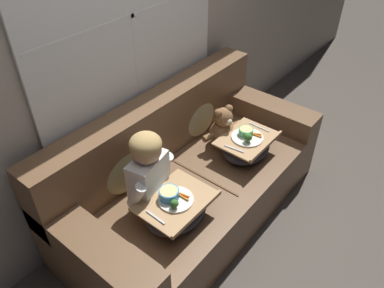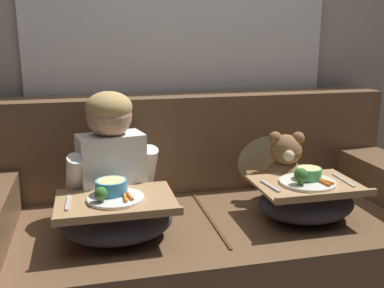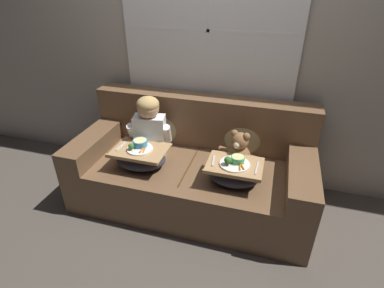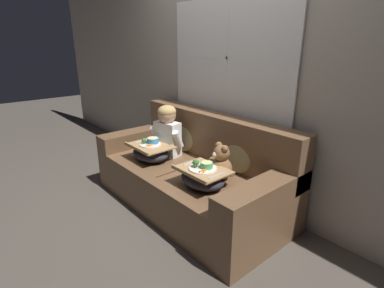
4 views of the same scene
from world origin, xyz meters
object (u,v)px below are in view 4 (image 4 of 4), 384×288
object	(u,v)px
throw_pillow_behind_child	(185,134)
lap_tray_teddy	(203,177)
child_figure	(167,128)
teddy_bear	(221,164)
throw_pillow_behind_teddy	(239,153)
couch	(193,174)
lap_tray_child	(151,152)

from	to	relation	value
throw_pillow_behind_child	lap_tray_teddy	size ratio (longest dim) A/B	0.96
child_figure	teddy_bear	xyz separation A→B (m)	(0.77, -0.00, -0.15)
lap_tray_teddy	throw_pillow_behind_teddy	bearing A→B (deg)	90.01
child_figure	throw_pillow_behind_teddy	bearing A→B (deg)	16.43
couch	throw_pillow_behind_child	world-z (taller)	couch
lap_tray_child	lap_tray_teddy	xyz separation A→B (m)	(0.78, -0.00, -0.00)
couch	child_figure	size ratio (longest dim) A/B	3.76
child_figure	lap_tray_child	size ratio (longest dim) A/B	1.21
couch	child_figure	world-z (taller)	child_figure
teddy_bear	lap_tray_child	xyz separation A→B (m)	(-0.78, -0.21, -0.05)
throw_pillow_behind_teddy	teddy_bear	xyz separation A→B (m)	(-0.00, -0.23, -0.05)
throw_pillow_behind_child	throw_pillow_behind_teddy	world-z (taller)	throw_pillow_behind_child
throw_pillow_behind_teddy	child_figure	bearing A→B (deg)	-163.57
throw_pillow_behind_child	lap_tray_child	world-z (taller)	throw_pillow_behind_child
throw_pillow_behind_child	throw_pillow_behind_teddy	bearing A→B (deg)	0.00
throw_pillow_behind_teddy	teddy_bear	size ratio (longest dim) A/B	1.08
throw_pillow_behind_child	lap_tray_teddy	world-z (taller)	throw_pillow_behind_child
throw_pillow_behind_teddy	teddy_bear	distance (m)	0.24
throw_pillow_behind_child	child_figure	bearing A→B (deg)	-89.95
throw_pillow_behind_teddy	child_figure	size ratio (longest dim) A/B	0.71
throw_pillow_behind_teddy	lap_tray_teddy	world-z (taller)	throw_pillow_behind_teddy
couch	child_figure	distance (m)	0.55
teddy_bear	lap_tray_teddy	size ratio (longest dim) A/B	0.83
lap_tray_child	couch	bearing A→B (deg)	30.80
couch	teddy_bear	size ratio (longest dim) A/B	5.67
couch	teddy_bear	world-z (taller)	couch
throw_pillow_behind_child	lap_tray_child	size ratio (longest dim) A/B	0.92
teddy_bear	lap_tray_child	size ratio (longest dim) A/B	0.80
child_figure	lap_tray_child	bearing A→B (deg)	-90.27
throw_pillow_behind_teddy	child_figure	xyz separation A→B (m)	(-0.78, -0.23, 0.11)
couch	throw_pillow_behind_child	size ratio (longest dim) A/B	4.95
lap_tray_teddy	throw_pillow_behind_child	bearing A→B (deg)	150.31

